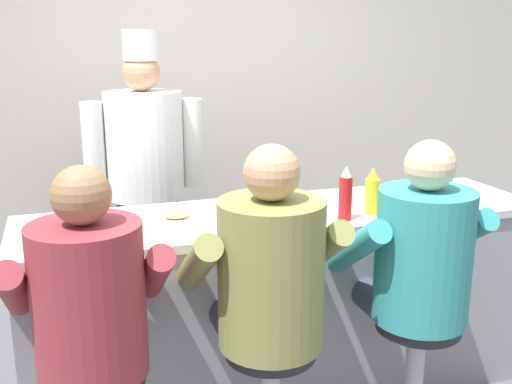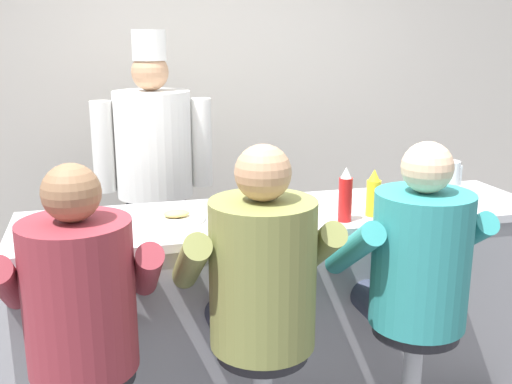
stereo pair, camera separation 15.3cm
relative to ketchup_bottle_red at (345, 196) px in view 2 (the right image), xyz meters
The scene contains 13 objects.
wall_back 1.86m from the ketchup_bottle_red, 96.59° to the left, with size 10.00×0.06×2.70m.
diner_counter 0.69m from the ketchup_bottle_red, 133.83° to the left, with size 2.62×0.68×0.99m.
ketchup_bottle_red is the anchor object (origin of this frame).
mustard_bottle_yellow 0.17m from the ketchup_bottle_red, 15.60° to the left, with size 0.07×0.07×0.23m.
hot_sauce_bottle_orange 0.30m from the ketchup_bottle_red, ahead, with size 0.03×0.03×0.13m.
water_pitcher_clear 0.80m from the ketchup_bottle_red, 23.47° to the left, with size 0.16×0.14×0.18m.
breakfast_plate 0.80m from the ketchup_bottle_red, 164.21° to the left, with size 0.27×0.27×0.05m.
cereal_bowl 1.13m from the ketchup_bottle_red, behind, with size 0.17×0.17×0.05m.
coffee_mug_tan 1.17m from the ketchup_bottle_red, behind, with size 0.12×0.08×0.10m.
diner_seated_maroon 1.28m from the ketchup_bottle_red, 163.23° to the right, with size 0.61×0.60×1.41m.
diner_seated_olive 0.66m from the ketchup_bottle_red, 144.87° to the right, with size 0.64×0.63×1.45m.
diner_seated_teal 0.47m from the ketchup_bottle_red, 63.79° to the right, with size 0.62×0.61×1.43m.
cook_in_whites_near 1.42m from the ketchup_bottle_red, 122.84° to the left, with size 0.73×0.47×1.87m.
Camera 2 is at (-0.89, -2.37, 1.83)m, focal length 42.00 mm.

